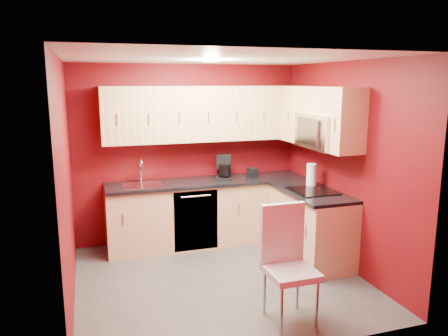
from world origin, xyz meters
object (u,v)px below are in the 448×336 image
dining_chair (291,266)px  sink (143,182)px  napkin_holder (252,173)px  microwave (323,131)px  coffee_maker (224,167)px  paper_towel (311,175)px

dining_chair → sink: bearing=115.3°
napkin_holder → dining_chair: dining_chair is taller
microwave → napkin_holder: size_ratio=5.75×
sink → dining_chair: (1.08, -2.24, -0.39)m
sink → dining_chair: bearing=-64.3°
coffee_maker → dining_chair: bearing=-71.1°
microwave → coffee_maker: size_ratio=2.24×
dining_chair → microwave: bearing=50.3°
coffee_maker → napkin_holder: size_ratio=2.56×
microwave → dining_chair: (-1.01, -1.24, -1.11)m
paper_towel → dining_chair: paper_towel is taller
coffee_maker → microwave: bearing=-25.8°
napkin_holder → paper_towel: paper_towel is taller
sink → napkin_holder: 1.56m
sink → coffee_maker: bearing=-0.4°
coffee_maker → napkin_holder: coffee_maker is taller
napkin_holder → coffee_maker: bearing=-179.4°
microwave → napkin_holder: (-0.53, 1.00, -0.68)m
napkin_holder → microwave: bearing=-62.0°
microwave → coffee_maker: microwave is taller
napkin_holder → dining_chair: bearing=-102.1°
sink → napkin_holder: bearing=-0.1°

